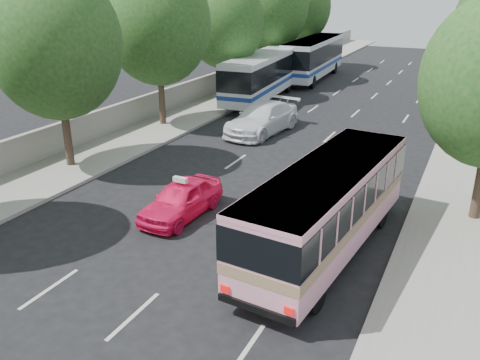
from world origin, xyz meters
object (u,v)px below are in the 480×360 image
Objects in this scene: tour_coach_front at (262,73)px; tour_coach_rear at (314,55)px; pink_taxi at (181,199)px; white_pickup at (262,118)px; pink_bus at (328,201)px.

tour_coach_front is 9.82m from tour_coach_rear.
pink_taxi is 0.34× the size of tour_coach_rear.
white_pickup is 17.80m from tour_coach_rear.
tour_coach_front reaches higher than pink_bus.
tour_coach_rear reaches higher than pink_taxi.
tour_coach_rear is (-9.92, 29.34, 0.31)m from pink_bus.
pink_taxi is 0.36× the size of tour_coach_front.
tour_coach_front is (-3.39, 7.76, 1.14)m from white_pickup.
pink_bus is at bearing -51.30° from white_pickup.
tour_coach_front is at bearing 120.71° from white_pickup.
pink_bus reaches higher than pink_taxi.
tour_coach_front is at bearing 124.09° from pink_bus.
tour_coach_rear is at bearing 81.39° from tour_coach_front.
tour_coach_rear is (-4.37, 29.01, 1.42)m from pink_taxi.
pink_bus is at bearing -1.10° from pink_taxi.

